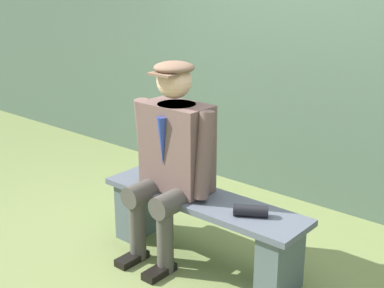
{
  "coord_description": "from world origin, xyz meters",
  "views": [
    {
      "loc": [
        -2.04,
        2.52,
        1.9
      ],
      "look_at": [
        0.09,
        0.0,
        0.82
      ],
      "focal_mm": 50.29,
      "sensor_mm": 36.0,
      "label": 1
    }
  ],
  "objects": [
    {
      "name": "ground_plane",
      "position": [
        0.0,
        0.0,
        0.0
      ],
      "size": [
        30.0,
        30.0,
        0.0
      ],
      "primitive_type": "plane",
      "color": "olive"
    },
    {
      "name": "bench",
      "position": [
        0.0,
        0.0,
        0.29
      ],
      "size": [
        1.48,
        0.38,
        0.47
      ],
      "color": "#4F5661",
      "rests_on": "ground"
    },
    {
      "name": "seated_man",
      "position": [
        0.22,
        0.05,
        0.74
      ],
      "size": [
        0.64,
        0.58,
        1.34
      ],
      "color": "brown",
      "rests_on": "ground"
    },
    {
      "name": "rolled_magazine",
      "position": [
        -0.4,
        0.03,
        0.5
      ],
      "size": [
        0.22,
        0.17,
        0.07
      ],
      "primitive_type": "cylinder",
      "rotation": [
        0.0,
        1.57,
        0.55
      ],
      "color": "black",
      "rests_on": "bench"
    },
    {
      "name": "stadium_wall",
      "position": [
        0.0,
        -1.43,
        1.12
      ],
      "size": [
        12.0,
        0.24,
        2.25
      ],
      "primitive_type": "cube",
      "color": "#475D4B",
      "rests_on": "ground"
    }
  ]
}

